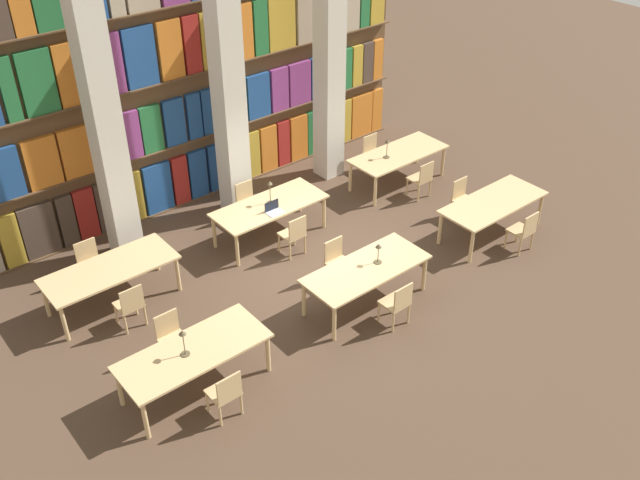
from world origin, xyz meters
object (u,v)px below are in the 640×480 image
Objects in this scene: reading_table_2 at (493,205)px; pillar_right at (329,45)px; reading_table_4 at (270,208)px; desk_lamp_3 at (387,146)px; chair_2 at (397,303)px; desk_lamp_1 at (378,250)px; chair_3 at (338,261)px; reading_table_5 at (398,156)px; chair_0 at (225,393)px; reading_table_1 at (366,271)px; chair_9 at (248,202)px; chair_5 at (463,198)px; pillar_left at (102,109)px; chair_4 at (524,230)px; chair_11 at (373,153)px; chair_10 at (422,178)px; chair_1 at (172,337)px; pillar_center at (227,74)px; reading_table_0 at (194,354)px; reading_table_3 at (110,271)px; chair_6 at (130,304)px; chair_8 at (294,234)px; laptop at (274,210)px; desk_lamp_2 at (270,188)px; chair_7 at (91,262)px; desk_lamp_0 at (183,339)px.

pillar_right is at bearing 102.54° from reading_table_2.
desk_lamp_3 is (3.11, -0.03, 0.36)m from reading_table_4.
chair_2 is 0.96m from desk_lamp_1.
reading_table_5 is at bearing -150.61° from chair_3.
chair_0 is 0.38× the size of reading_table_1.
chair_5 is at bearing 142.29° from chair_9.
pillar_left is 2.66× the size of reading_table_5.
chair_4 is 1.00× the size of chair_11.
desk_lamp_1 is at bearing -148.32° from chair_10.
chair_1 is 3.31m from chair_3.
chair_0 is 7.80m from chair_11.
chair_1 is at bearing -151.74° from pillar_right.
chair_10 is (0.85, -2.09, -2.54)m from pillar_right.
pillar_center is 2.59m from chair_9.
reading_table_0 is 2.65m from reading_table_3.
pillar_center reaches higher than chair_9.
reading_table_4 is at bearing 96.74° from desk_lamp_1.
chair_11 is at bearing 179.34° from chair_9.
chair_2 and chair_9 have the same top height.
reading_table_2 is (5.92, -3.97, -2.32)m from pillar_left.
chair_6 is (-6.82, 1.98, -0.22)m from reading_table_2.
reading_table_0 is 3.33m from reading_table_1.
pillar_center is 2.66× the size of reading_table_2.
chair_10 is (6.74, -0.86, -0.22)m from reading_table_3.
chair_1 is 3.70m from desk_lamp_1.
laptop is (-0.10, 0.48, 0.33)m from chair_8.
chair_3 is (-2.49, -3.23, -2.54)m from pillar_right.
pillar_right reaches higher than chair_4.
pillar_center is at bearing 125.84° from chair_4.
pillar_center is 4.70m from chair_6.
desk_lamp_2 reaches higher than reading_table_3.
reading_table_5 is (3.38, 3.43, 0.22)m from chair_2.
chair_8 is 1.00× the size of chair_11.
chair_11 is at bearing 31.52° from chair_0.
reading_table_0 is at bearing 86.95° from chair_1.
chair_10 is at bearing -67.77° from pillar_right.
chair_6 reaches higher than reading_table_3.
chair_2 is (3.31, -0.11, 0.00)m from chair_0.
desk_lamp_2 reaches higher than chair_10.
chair_7 is 1.00× the size of chair_10.
chair_6 and chair_11 have the same top height.
reading_table_0 is 0.40m from desk_lamp_0.
chair_6 reaches higher than reading_table_4.
reading_table_4 is 0.32m from laptop.
pillar_right is at bearing -127.69° from chair_3.
reading_table_3 is at bearing -168.24° from pillar_right.
pillar_right is 6.47m from chair_7.
reading_table_5 is (0.89, -1.32, -2.32)m from pillar_right.
chair_1 is 6.89m from chair_4.
chair_4 is at bearing -45.55° from desk_lamp_2.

